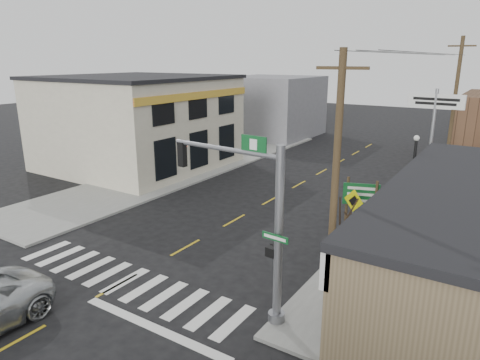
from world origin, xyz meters
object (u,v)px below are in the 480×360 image
Objects in this scene: guide_sign at (361,200)px; utility_pole_near at (335,191)px; fire_hydrant at (390,267)px; lamp_post at (413,180)px; bare_tree at (360,212)px; traffic_signal_pole at (259,214)px; dance_center_sign at (434,117)px; utility_pole_far at (453,109)px.

utility_pole_near reaches higher than guide_sign.
fire_hydrant is (2.20, -2.93, -1.50)m from guide_sign.
bare_tree is (-0.21, -7.15, 0.65)m from lamp_post.
utility_pole_near is at bearing 32.56° from traffic_signal_pole.
traffic_signal_pole reaches higher than fire_hydrant.
traffic_signal_pole is 2.39m from utility_pole_near.
utility_pole_near reaches higher than traffic_signal_pole.
dance_center_sign is at bearing 82.41° from utility_pole_near.
bare_tree is at bearing 42.78° from traffic_signal_pole.
fire_hydrant is 4.78m from lamp_post.
traffic_signal_pole is 16.00m from dance_center_sign.
dance_center_sign is at bearing 90.95° from bare_tree.
traffic_signal_pole is at bearing -96.49° from lamp_post.
dance_center_sign is 0.77× the size of utility_pole_near.
utility_pole_far reaches higher than fire_hydrant.
utility_pole_far is (2.70, 20.91, 1.36)m from traffic_signal_pole.
utility_pole_far is at bearing 91.10° from fire_hydrant.
guide_sign is at bearing -139.39° from lamp_post.
dance_center_sign is 1.47× the size of bare_tree.
utility_pole_near is (-1.00, -4.01, 3.97)m from fire_hydrant.
bare_tree is (-0.45, -3.08, 3.14)m from fire_hydrant.
utility_pole_far is at bearing 100.68° from lamp_post.
dance_center_sign is (-0.68, 10.72, 4.58)m from fire_hydrant.
fire_hydrant is 5.73m from utility_pole_near.
utility_pole_far is at bearing 89.57° from bare_tree.
guide_sign is 6.46m from bare_tree.
fire_hydrant is at bearing -72.53° from guide_sign.
utility_pole_near is (-0.32, -14.73, -0.61)m from dance_center_sign.
bare_tree is 18.99m from utility_pole_far.
utility_pole_near reaches higher than bare_tree.
bare_tree is at bearing -93.20° from guide_sign.
utility_pole_near is at bearing -104.01° from fire_hydrant.
dance_center_sign reaches higher than bare_tree.
utility_pole_near is 0.88× the size of utility_pole_far.
utility_pole_far is at bearing 81.66° from utility_pole_near.
utility_pole_far is (0.14, 18.94, 1.40)m from bare_tree.
utility_pole_near is 19.89m from utility_pole_far.
lamp_post reaches higher than guide_sign.
dance_center_sign reaches higher than guide_sign.
traffic_signal_pole is 9.55m from lamp_post.
dance_center_sign is (-0.44, 6.65, 2.09)m from lamp_post.
traffic_signal_pole is at bearing -142.31° from bare_tree.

